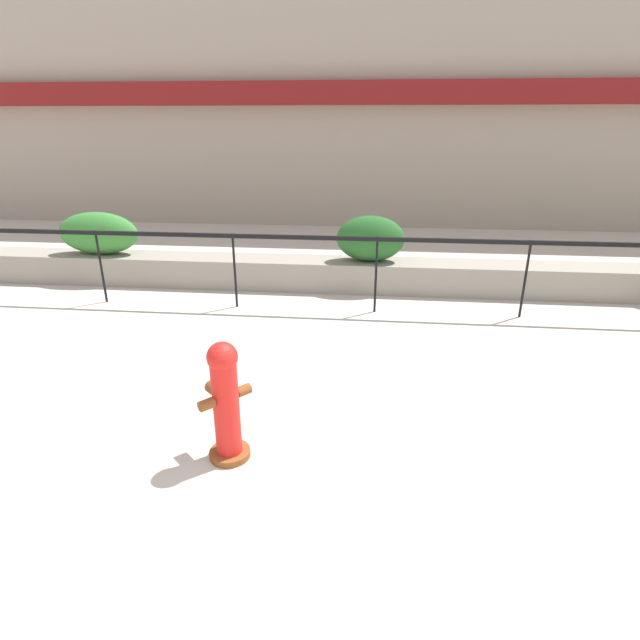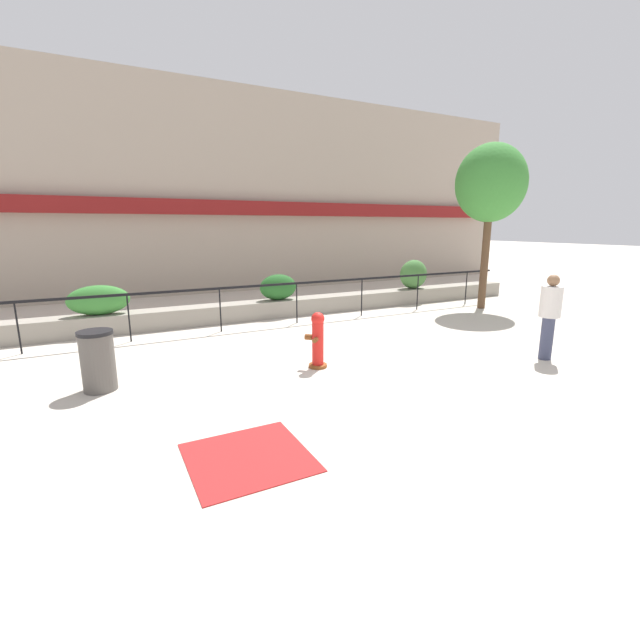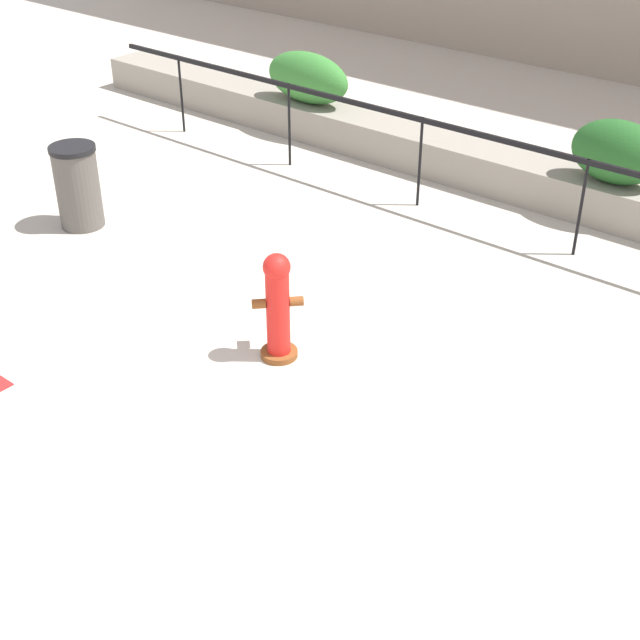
{
  "view_description": "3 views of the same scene",
  "coord_description": "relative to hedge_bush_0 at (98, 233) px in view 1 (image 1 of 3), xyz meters",
  "views": [
    {
      "loc": [
        -0.09,
        -2.26,
        2.7
      ],
      "look_at": [
        -0.64,
        3.02,
        0.58
      ],
      "focal_mm": 28.0,
      "sensor_mm": 36.0,
      "label": 1
    },
    {
      "loc": [
        -4.83,
        -5.76,
        2.67
      ],
      "look_at": [
        -0.82,
        1.93,
        0.75
      ],
      "focal_mm": 24.0,
      "sensor_mm": 36.0,
      "label": 2
    },
    {
      "loc": [
        3.48,
        -3.95,
        4.73
      ],
      "look_at": [
        -0.93,
        1.45,
        0.41
      ],
      "focal_mm": 50.0,
      "sensor_mm": 36.0,
      "label": 3
    }
  ],
  "objects": [
    {
      "name": "hedge_bush_0",
      "position": [
        0.0,
        0.0,
        0.0
      ],
      "size": [
        1.44,
        0.58,
        0.74
      ],
      "primitive_type": "ellipsoid",
      "color": "#387F33",
      "rests_on": "planter_wall_low"
    },
    {
      "name": "planter_wall_low",
      "position": [
        4.87,
        0.0,
        -0.62
      ],
      "size": [
        18.0,
        0.7,
        0.5
      ],
      "primitive_type": "cube",
      "color": "gray",
      "rests_on": "ground"
    },
    {
      "name": "fire_hydrant",
      "position": [
        3.63,
        -4.78,
        -0.32
      ],
      "size": [
        0.5,
        0.5,
        1.08
      ],
      "color": "brown",
      "rests_on": "ground"
    },
    {
      "name": "hedge_bush_1",
      "position": [
        4.77,
        0.0,
        0.01
      ],
      "size": [
        1.13,
        0.63,
        0.76
      ],
      "primitive_type": "ellipsoid",
      "color": "#235B23",
      "rests_on": "planter_wall_low"
    },
    {
      "name": "ground_plane",
      "position": [
        4.87,
        -6.0,
        -0.87
      ],
      "size": [
        120.0,
        120.0,
        0.0
      ],
      "primitive_type": "plane",
      "color": "beige"
    },
    {
      "name": "fence_railing_segment",
      "position": [
        4.87,
        -1.1,
        0.15
      ],
      "size": [
        15.0,
        0.05,
        1.15
      ],
      "color": "black",
      "rests_on": "ground"
    },
    {
      "name": "building_facade",
      "position": [
        4.87,
        5.98,
        3.12
      ],
      "size": [
        30.0,
        1.36,
        8.0
      ],
      "color": "gray",
      "rests_on": "ground"
    }
  ]
}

